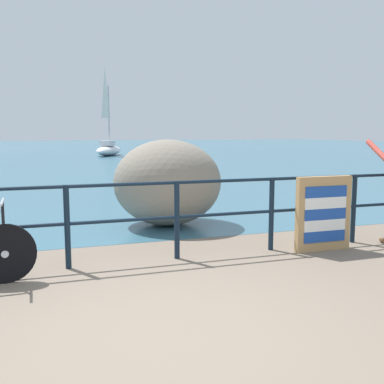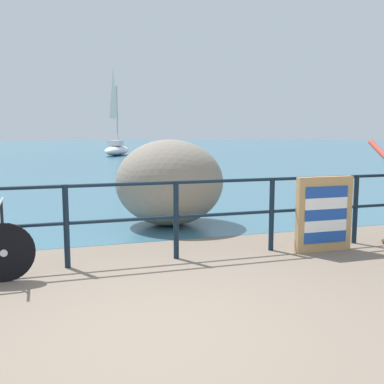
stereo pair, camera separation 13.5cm
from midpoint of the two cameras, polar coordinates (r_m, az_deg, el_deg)
The scene contains 6 objects.
ground_plane at distance 23.49m, azimuth -16.38°, elevation 3.16°, with size 120.00×120.00×0.10m, color #756656.
sea_surface at distance 51.49m, azimuth -17.64°, elevation 5.41°, with size 120.00×90.00×0.01m, color #38667A.
promenade_railing at distance 5.65m, azimuth -9.32°, elevation -2.71°, with size 9.68×0.07×1.02m.
folded_deckchair_stack at distance 6.46m, azimuth 15.80°, elevation -2.67°, with size 0.84×0.10×1.04m.
breakwater_boulder_main at distance 7.94m, azimuth -3.60°, elevation 1.21°, with size 1.91×1.77×1.52m.
sailboat at distance 32.51m, azimuth -10.69°, elevation 5.82°, with size 2.94×4.55×6.16m.
Camera 1 is at (-0.94, -3.39, 1.64)m, focal length 41.94 mm.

